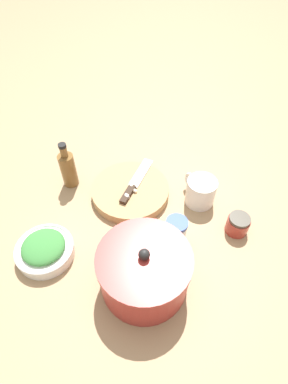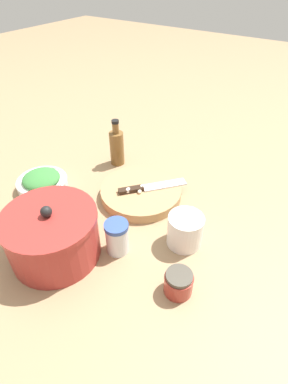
% 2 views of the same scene
% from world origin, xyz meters
% --- Properties ---
extents(ground_plane, '(5.00, 5.00, 0.00)m').
position_xyz_m(ground_plane, '(0.00, 0.00, 0.00)').
color(ground_plane, '#997A56').
extents(cutting_board, '(0.26, 0.26, 0.03)m').
position_xyz_m(cutting_board, '(0.01, -0.06, 0.02)').
color(cutting_board, tan).
rests_on(cutting_board, ground_plane).
extents(chef_knife, '(0.17, 0.19, 0.01)m').
position_xyz_m(chef_knife, '(-0.01, -0.08, 0.04)').
color(chef_knife, black).
rests_on(chef_knife, cutting_board).
extents(garlic_cloves, '(0.05, 0.07, 0.02)m').
position_xyz_m(garlic_cloves, '(0.02, -0.04, 0.04)').
color(garlic_cloves, silver).
rests_on(garlic_cloves, cutting_board).
extents(herb_bowl, '(0.17, 0.17, 0.06)m').
position_xyz_m(herb_bowl, '(0.31, 0.09, 0.03)').
color(herb_bowl, silver).
rests_on(herb_bowl, ground_plane).
extents(spice_jar, '(0.06, 0.06, 0.10)m').
position_xyz_m(spice_jar, '(-0.07, 0.16, 0.05)').
color(spice_jar, silver).
rests_on(spice_jar, ground_plane).
extents(coffee_mug, '(0.10, 0.13, 0.09)m').
position_xyz_m(coffee_mug, '(-0.20, 0.03, 0.05)').
color(coffee_mug, silver).
rests_on(coffee_mug, ground_plane).
extents(honey_jar, '(0.07, 0.07, 0.06)m').
position_xyz_m(honey_jar, '(-0.26, 0.18, 0.03)').
color(honey_jar, '#9E3328').
rests_on(honey_jar, ground_plane).
extents(oil_bottle, '(0.05, 0.05, 0.17)m').
position_xyz_m(oil_bottle, '(0.19, -0.18, 0.07)').
color(oil_bottle, brown).
rests_on(oil_bottle, ground_plane).
extents(stock_pot, '(0.24, 0.24, 0.16)m').
position_xyz_m(stock_pot, '(0.06, 0.26, 0.07)').
color(stock_pot, '#9E2D28').
rests_on(stock_pot, ground_plane).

